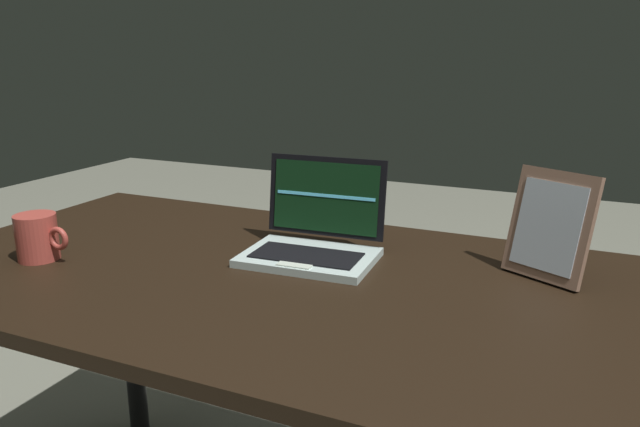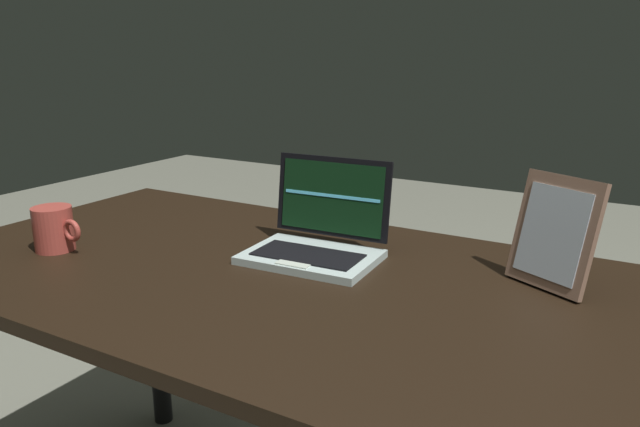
% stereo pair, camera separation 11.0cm
% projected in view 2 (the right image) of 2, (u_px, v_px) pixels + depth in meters
% --- Properties ---
extents(desk, '(1.66, 0.75, 0.72)m').
position_uv_depth(desk, '(333.00, 329.00, 1.08)').
color(desk, black).
rests_on(desk, ground).
extents(laptop_front, '(0.26, 0.21, 0.19)m').
position_uv_depth(laptop_front, '(317.00, 238.00, 1.18)').
color(laptop_front, '#AFC3BF').
rests_on(laptop_front, desk).
extents(photo_frame, '(0.16, 0.12, 0.19)m').
position_uv_depth(photo_frame, '(554.00, 233.00, 1.02)').
color(photo_frame, '#896550').
rests_on(photo_frame, desk).
extents(coffee_mug, '(0.12, 0.08, 0.09)m').
position_uv_depth(coffee_mug, '(54.00, 229.00, 1.22)').
color(coffee_mug, '#AA4037').
rests_on(coffee_mug, desk).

